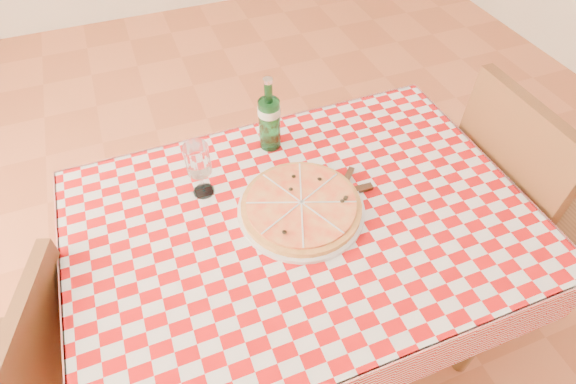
% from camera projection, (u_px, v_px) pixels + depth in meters
% --- Properties ---
extents(dining_table, '(1.20, 0.80, 0.75)m').
position_uv_depth(dining_table, '(301.00, 239.00, 1.34)').
color(dining_table, brown).
rests_on(dining_table, ground).
extents(tablecloth, '(1.30, 0.90, 0.01)m').
position_uv_depth(tablecloth, '(302.00, 220.00, 1.27)').
color(tablecloth, '#B20A0C').
rests_on(tablecloth, dining_table).
extents(chair_near, '(0.45, 0.45, 0.98)m').
position_uv_depth(chair_near, '(513.00, 195.00, 1.59)').
color(chair_near, brown).
rests_on(chair_near, ground).
extents(chair_far, '(0.47, 0.47, 0.83)m').
position_uv_depth(chair_far, '(40.00, 366.00, 1.28)').
color(chair_far, brown).
rests_on(chair_far, ground).
extents(pizza_plate, '(0.47, 0.47, 0.05)m').
position_uv_depth(pizza_plate, '(301.00, 206.00, 1.27)').
color(pizza_plate, '#C88342').
rests_on(pizza_plate, tablecloth).
extents(water_bottle, '(0.09, 0.09, 0.25)m').
position_uv_depth(water_bottle, '(269.00, 114.00, 1.39)').
color(water_bottle, '#18602A').
rests_on(water_bottle, tablecloth).
extents(wine_glass, '(0.08, 0.08, 0.18)m').
position_uv_depth(wine_glass, '(200.00, 170.00, 1.27)').
color(wine_glass, white).
rests_on(wine_glass, tablecloth).
extents(cutlery, '(0.33, 0.30, 0.03)m').
position_uv_depth(cutlery, '(340.00, 192.00, 1.32)').
color(cutlery, silver).
rests_on(cutlery, tablecloth).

